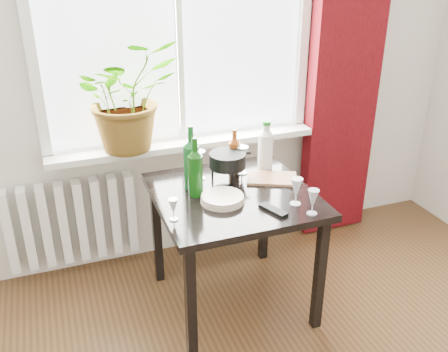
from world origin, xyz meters
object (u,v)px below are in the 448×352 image
object	(u,v)px
wineglass_far_right	(313,202)
wineglass_front_left	(173,209)
bottle_amber	(234,151)
fondue_pot	(228,166)
tv_remote	(273,210)
plate_stack	(222,199)
wine_bottle_left	(195,167)
radiator	(72,222)
cleaning_bottle	(266,145)
potted_plant	(127,95)
wineglass_back_center	(242,160)
wine_bottle_right	(191,157)
wineglass_back_left	(199,165)
table	(233,207)
wineglass_front_right	(296,191)
cutting_board	(272,178)

from	to	relation	value
wineglass_far_right	wineglass_front_left	xyz separation A→B (m)	(-0.67, 0.18, -0.01)
bottle_amber	fondue_pot	xyz separation A→B (m)	(-0.07, -0.08, -0.06)
tv_remote	plate_stack	bearing A→B (deg)	116.99
wine_bottle_left	wineglass_front_left	distance (m)	0.31
radiator	plate_stack	xyz separation A→B (m)	(0.76, -0.71, 0.38)
cleaning_bottle	wineglass_far_right	xyz separation A→B (m)	(-0.00, -0.59, -0.09)
radiator	wine_bottle_left	distance (m)	1.02
tv_remote	wineglass_front_left	bearing A→B (deg)	148.57
potted_plant	wineglass_back_center	xyz separation A→B (m)	(0.58, -0.36, -0.35)
wine_bottle_right	wineglass_back_left	world-z (taller)	wine_bottle_right
table	potted_plant	world-z (taller)	potted_plant
wineglass_far_right	wineglass_back_center	size ratio (longest dim) A/B	0.80
wineglass_front_right	wine_bottle_left	bearing A→B (deg)	148.31
cleaning_bottle	wineglass_back_left	bearing A→B (deg)	178.87
table	fondue_pot	world-z (taller)	fondue_pot
wineglass_back_center	wineglass_front_left	world-z (taller)	wineglass_back_center
radiator	plate_stack	distance (m)	1.10
radiator	cleaning_bottle	world-z (taller)	cleaning_bottle
wineglass_front_left	potted_plant	bearing A→B (deg)	94.61
fondue_pot	wine_bottle_left	bearing A→B (deg)	-142.77
table	wineglass_far_right	distance (m)	0.49
radiator	wineglass_front_right	xyz separation A→B (m)	(1.11, -0.87, 0.44)
bottle_amber	wineglass_front_right	size ratio (longest dim) A/B	1.81
wineglass_back_center	table	bearing A→B (deg)	-122.34
potted_plant	plate_stack	distance (m)	0.86
bottle_amber	wineglass_far_right	bearing A→B (deg)	-73.01
plate_stack	tv_remote	distance (m)	0.28
wine_bottle_right	wineglass_back_center	distance (m)	0.36
wineglass_back_center	wineglass_back_left	distance (m)	0.26
radiator	wineglass_back_center	xyz separation A→B (m)	(0.99, -0.41, 0.45)
wineglass_back_center	wine_bottle_left	bearing A→B (deg)	-152.81
fondue_pot	cutting_board	world-z (taller)	fondue_pot
potted_plant	cutting_board	xyz separation A→B (m)	(0.71, -0.51, -0.43)
wine_bottle_right	wineglass_back_left	size ratio (longest dim) A/B	2.10
radiator	wine_bottle_left	size ratio (longest dim) A/B	2.37
wine_bottle_left	cleaning_bottle	size ratio (longest dim) A/B	1.07
fondue_pot	wineglass_front_right	bearing A→B (deg)	-51.94
wine_bottle_left	wine_bottle_right	size ratio (longest dim) A/B	0.91
radiator	tv_remote	world-z (taller)	tv_remote
wine_bottle_left	wineglass_back_left	xyz separation A→B (m)	(0.08, 0.19, -0.08)
plate_stack	cutting_board	bearing A→B (deg)	23.49
wine_bottle_left	wineglass_front_left	world-z (taller)	wine_bottle_left
wine_bottle_right	cutting_board	size ratio (longest dim) A/B	1.31
radiator	table	bearing A→B (deg)	-36.54
potted_plant	bottle_amber	bearing A→B (deg)	-31.44
bottle_amber	wineglass_back_left	world-z (taller)	bottle_amber
bottle_amber	wineglass_far_right	xyz separation A→B (m)	(0.19, -0.61, -0.07)
radiator	cleaning_bottle	size ratio (longest dim) A/B	2.55
wineglass_front_right	wineglass_back_left	xyz separation A→B (m)	(-0.38, 0.47, 0.01)
fondue_pot	cutting_board	xyz separation A→B (m)	(0.24, -0.09, -0.07)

